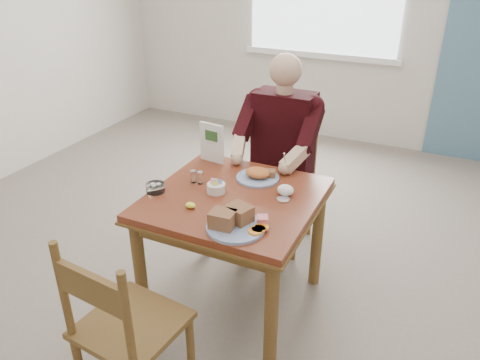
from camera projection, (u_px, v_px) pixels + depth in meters
The scene contains 15 objects.
floor at pixel (235, 301), 2.92m from camera, with size 6.00×6.00×0.00m, color #6D6658.
wall_back at pixel (363, 10), 4.72m from camera, with size 5.50×5.50×0.00m, color beige.
lemon_wedge at pixel (191, 205), 2.45m from camera, with size 0.06×0.04×0.03m, color #F5FF35.
napkin at pixel (285, 190), 2.57m from camera, with size 0.09×0.08×0.06m, color white.
metal_dish at pixel (283, 199), 2.53m from camera, with size 0.07×0.07×0.01m, color silver.
table at pixel (234, 213), 2.63m from camera, with size 0.92×0.92×0.75m.
chair_far at pixel (282, 180), 3.35m from camera, with size 0.42×0.42×0.95m.
chair_near at pixel (124, 329), 2.05m from camera, with size 0.46×0.46×0.95m.
diner at pixel (280, 142), 3.13m from camera, with size 0.53×0.56×1.39m.
near_plate at pixel (235, 221), 2.27m from camera, with size 0.32×0.31×0.10m.
far_plate at pixel (259, 175), 2.75m from camera, with size 0.32×0.32×0.07m.
caddy at pixel (216, 188), 2.60m from camera, with size 0.12×0.12×0.08m.
shakers at pixel (197, 177), 2.70m from camera, with size 0.08×0.04×0.07m.
creamer at pixel (155, 188), 2.61m from camera, with size 0.11×0.11×0.05m.
menu at pixel (212, 143), 2.93m from camera, with size 0.17×0.04×0.25m.
Camera 1 is at (0.99, -2.04, 1.99)m, focal length 35.00 mm.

